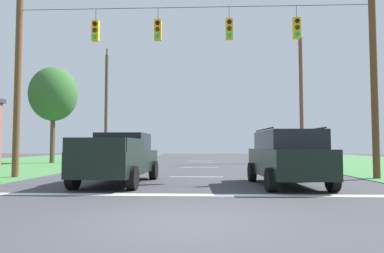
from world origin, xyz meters
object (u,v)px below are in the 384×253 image
(pickup_truck, at_px, (119,158))
(utility_pole_mid_right, at_px, (301,98))
(suv_black, at_px, (287,156))
(utility_pole_near_left, at_px, (106,107))
(distant_car_crossing_white, at_px, (97,153))
(tree_roadside_right, at_px, (53,94))
(overhead_signal_span, at_px, (192,76))

(pickup_truck, bearing_deg, utility_pole_mid_right, 55.89)
(suv_black, bearing_deg, utility_pole_near_left, 123.66)
(utility_pole_mid_right, bearing_deg, distant_car_crossing_white, 176.03)
(suv_black, distance_m, utility_pole_near_left, 21.64)
(utility_pole_near_left, bearing_deg, suv_black, -56.34)
(distant_car_crossing_white, relative_size, tree_roadside_right, 0.54)
(utility_pole_mid_right, relative_size, utility_pole_near_left, 1.15)
(overhead_signal_span, distance_m, suv_black, 5.79)
(pickup_truck, bearing_deg, distant_car_crossing_white, 110.17)
(utility_pole_near_left, xyz_separation_m, tree_roadside_right, (-4.01, -1.78, 0.85))
(utility_pole_mid_right, height_order, tree_roadside_right, utility_pole_mid_right)
(utility_pole_mid_right, bearing_deg, tree_roadside_right, -174.99)
(pickup_truck, height_order, utility_pole_near_left, utility_pole_near_left)
(pickup_truck, xyz_separation_m, tree_roadside_right, (-9.56, 15.34, 4.83))
(distant_car_crossing_white, bearing_deg, suv_black, -55.66)
(utility_pole_mid_right, xyz_separation_m, utility_pole_near_left, (-17.20, -0.08, -0.69))
(distant_car_crossing_white, bearing_deg, utility_pole_near_left, -47.75)
(utility_pole_near_left, distance_m, tree_roadside_right, 4.47)
(distant_car_crossing_white, relative_size, utility_pole_near_left, 0.43)
(tree_roadside_right, bearing_deg, pickup_truck, -58.07)
(utility_pole_near_left, relative_size, tree_roadside_right, 1.26)
(pickup_truck, bearing_deg, overhead_signal_span, 40.20)
(overhead_signal_span, height_order, distant_car_crossing_white, overhead_signal_span)
(utility_pole_mid_right, bearing_deg, pickup_truck, -124.11)
(overhead_signal_span, bearing_deg, pickup_truck, -139.80)
(overhead_signal_span, distance_m, distant_car_crossing_white, 19.16)
(suv_black, xyz_separation_m, tree_roadside_right, (-15.81, 15.95, 4.74))
(pickup_truck, bearing_deg, suv_black, -5.50)
(overhead_signal_span, relative_size, suv_black, 3.37)
(overhead_signal_span, xyz_separation_m, suv_black, (3.53, -2.90, -3.55))
(overhead_signal_span, xyz_separation_m, pickup_truck, (-2.72, -2.30, -3.65))
(utility_pole_mid_right, bearing_deg, suv_black, -106.87)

